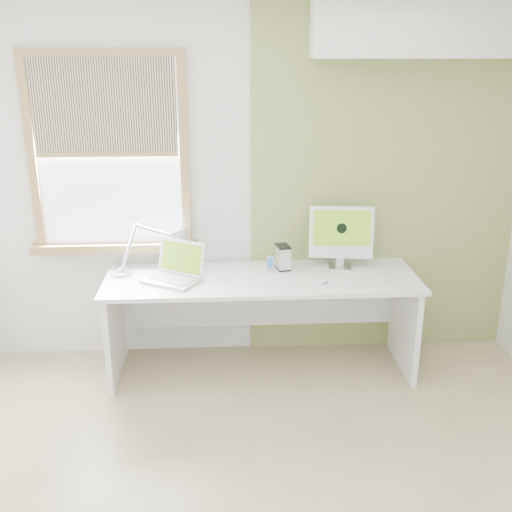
{
  "coord_description": "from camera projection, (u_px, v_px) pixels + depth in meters",
  "views": [
    {
      "loc": [
        -0.21,
        -2.56,
        2.23
      ],
      "look_at": [
        0.0,
        1.05,
        1.0
      ],
      "focal_mm": 42.15,
      "sensor_mm": 36.0,
      "label": 1
    }
  ],
  "objects": [
    {
      "name": "room",
      "position": [
        270.0,
        268.0,
        2.73
      ],
      "size": [
        4.04,
        3.54,
        2.64
      ],
      "color": "tan",
      "rests_on": "ground"
    },
    {
      "name": "accent_wall",
      "position": [
        386.0,
        185.0,
        4.43
      ],
      "size": [
        2.0,
        0.02,
        2.6
      ],
      "primitive_type": "cube",
      "color": "#95994F",
      "rests_on": "room"
    },
    {
      "name": "soffit",
      "position": [
        434.0,
        24.0,
        3.92
      ],
      "size": [
        1.6,
        0.4,
        0.42
      ],
      "primitive_type": "cube",
      "color": "white",
      "rests_on": "room"
    },
    {
      "name": "window",
      "position": [
        108.0,
        155.0,
        4.21
      ],
      "size": [
        1.2,
        0.14,
        1.42
      ],
      "color": "olive",
      "rests_on": "room"
    },
    {
      "name": "desk",
      "position": [
        261.0,
        299.0,
        4.34
      ],
      "size": [
        2.2,
        0.7,
        0.73
      ],
      "color": "white",
      "rests_on": "room"
    },
    {
      "name": "desk_lamp",
      "position": [
        171.0,
        245.0,
        4.3
      ],
      "size": [
        0.66,
        0.32,
        0.36
      ],
      "color": "silver",
      "rests_on": "desk"
    },
    {
      "name": "laptop",
      "position": [
        176.0,
        270.0,
        4.16
      ],
      "size": [
        0.47,
        0.44,
        0.26
      ],
      "color": "silver",
      "rests_on": "desk"
    },
    {
      "name": "phone_dock",
      "position": [
        270.0,
        267.0,
        4.31
      ],
      "size": [
        0.07,
        0.07,
        0.12
      ],
      "color": "silver",
      "rests_on": "desk"
    },
    {
      "name": "external_drive",
      "position": [
        283.0,
        257.0,
        4.35
      ],
      "size": [
        0.11,
        0.15,
        0.18
      ],
      "color": "silver",
      "rests_on": "desk"
    },
    {
      "name": "imac",
      "position": [
        341.0,
        234.0,
        4.34
      ],
      "size": [
        0.47,
        0.17,
        0.45
      ],
      "color": "silver",
      "rests_on": "desk"
    },
    {
      "name": "keyboard",
      "position": [
        359.0,
        283.0,
        4.08
      ],
      "size": [
        0.42,
        0.15,
        0.02
      ],
      "color": "white",
      "rests_on": "desk"
    },
    {
      "name": "mouse",
      "position": [
        323.0,
        280.0,
        4.12
      ],
      "size": [
        0.08,
        0.11,
        0.03
      ],
      "primitive_type": "ellipsoid",
      "rotation": [
        0.0,
        0.0,
        -0.23
      ],
      "color": "white",
      "rests_on": "desk"
    }
  ]
}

